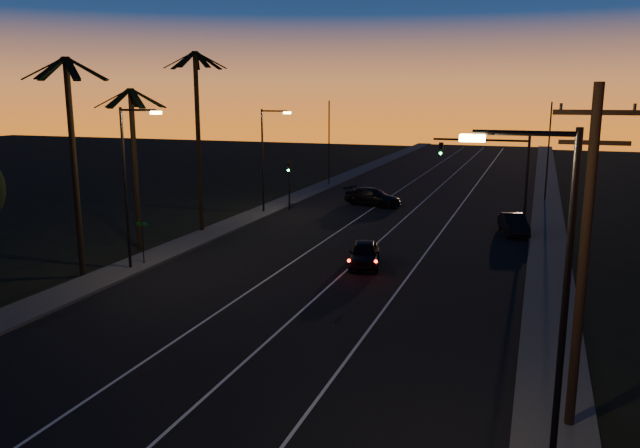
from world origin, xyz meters
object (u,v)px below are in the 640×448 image
at_px(right_car, 514,224).
at_px(lead_car, 364,253).
at_px(cross_car, 373,197).
at_px(utility_pole, 584,254).
at_px(signal_mast, 495,161).

bearing_deg(right_car, lead_car, -123.84).
distance_m(lead_car, cross_car, 19.95).
bearing_deg(utility_pole, signal_mast, 98.47).
height_order(right_car, cross_car, cross_car).
bearing_deg(right_car, utility_pole, -84.16).
relative_size(lead_car, cross_car, 0.88).
bearing_deg(cross_car, signal_mast, -23.55).
distance_m(utility_pole, lead_car, 18.98).
bearing_deg(cross_car, utility_pole, -66.54).
height_order(utility_pole, signal_mast, utility_pole).
bearing_deg(utility_pole, lead_car, 124.53).
xyz_separation_m(signal_mast, lead_car, (-5.98, -14.82, -4.05)).
height_order(signal_mast, lead_car, signal_mast).
xyz_separation_m(lead_car, cross_car, (-4.57, 19.42, 0.04)).
distance_m(utility_pole, right_car, 27.20).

